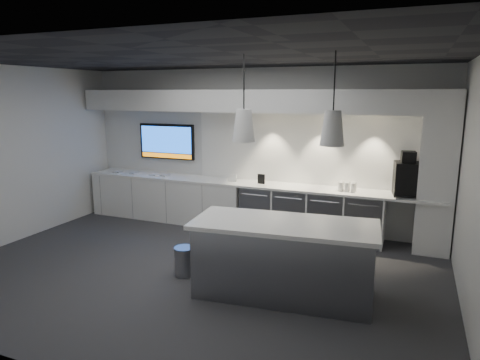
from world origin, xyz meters
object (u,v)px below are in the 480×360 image
at_px(wall_tv, 167,141).
at_px(bin, 185,261).
at_px(coffee_machine, 407,178).
at_px(island, 284,259).

distance_m(wall_tv, bin, 3.45).
relative_size(wall_tv, coffee_machine, 1.73).
xyz_separation_m(island, bin, (-1.47, 0.06, -0.28)).
distance_m(bin, coffee_machine, 3.79).
relative_size(bin, coffee_machine, 0.57).
bearing_deg(wall_tv, bin, -54.48).
bearing_deg(island, wall_tv, 135.52).
height_order(island, bin, island).
xyz_separation_m(wall_tv, bin, (1.85, -2.59, -1.35)).
bearing_deg(wall_tv, coffee_machine, -3.03).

